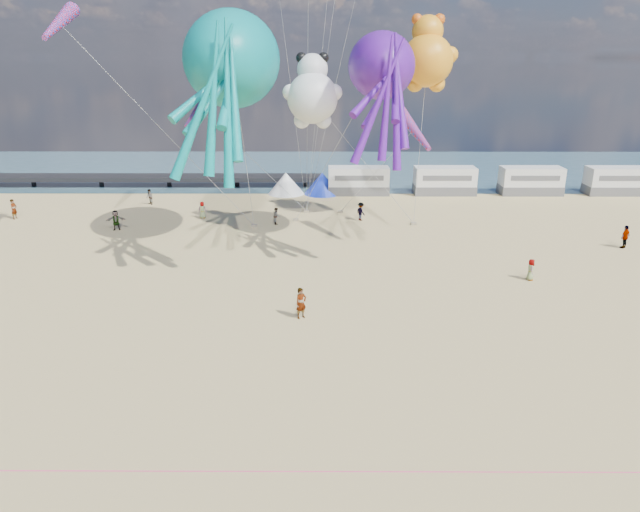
{
  "coord_description": "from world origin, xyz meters",
  "views": [
    {
      "loc": [
        2.0,
        -22.02,
        14.28
      ],
      "look_at": [
        1.9,
        6.0,
        4.52
      ],
      "focal_mm": 32.0,
      "sensor_mm": 36.0,
      "label": 1
    }
  ],
  "objects_px": {
    "beachgoer_5": "(14,209)",
    "kite_panda": "(312,98)",
    "standing_person": "(301,303)",
    "kite_octopus_teal": "(232,59)",
    "sandbag_e": "(307,211)",
    "beachgoer_7": "(150,197)",
    "windsock_right": "(199,108)",
    "tent_white": "(286,183)",
    "beachgoer_1": "(276,216)",
    "motorhome_1": "(445,181)",
    "beachgoer_2": "(361,211)",
    "kite_teddy_orange": "(427,61)",
    "sandbag_d": "(341,212)",
    "tent_blue": "(322,183)",
    "motorhome_0": "(358,181)",
    "beachgoer_0": "(531,270)",
    "beachgoer_4": "(116,220)",
    "sandbag_b": "(296,220)",
    "motorhome_2": "(531,181)",
    "motorhome_3": "(617,181)",
    "beachgoer_6": "(202,210)",
    "kite_octopus_purple": "(381,66)",
    "beachgoer_3": "(625,237)",
    "sandbag_c": "(414,224)",
    "windsock_left": "(59,23)",
    "windsock_mid": "(414,130)",
    "sandbag_a": "(254,226)"
  },
  "relations": [
    {
      "from": "beachgoer_3",
      "to": "beachgoer_7",
      "type": "xyz_separation_m",
      "value": [
        -41.65,
        14.03,
        -0.14
      ]
    },
    {
      "from": "beachgoer_5",
      "to": "windsock_right",
      "type": "distance_m",
      "value": 21.88
    },
    {
      "from": "motorhome_1",
      "to": "standing_person",
      "type": "bearing_deg",
      "value": -114.71
    },
    {
      "from": "standing_person",
      "to": "sandbag_c",
      "type": "xyz_separation_m",
      "value": [
        9.48,
        19.54,
        -0.82
      ]
    },
    {
      "from": "tent_white",
      "to": "beachgoer_6",
      "type": "bearing_deg",
      "value": -125.5
    },
    {
      "from": "kite_panda",
      "to": "kite_teddy_orange",
      "type": "bearing_deg",
      "value": 9.61
    },
    {
      "from": "motorhome_0",
      "to": "standing_person",
      "type": "distance_m",
      "value": 32.38
    },
    {
      "from": "tent_blue",
      "to": "motorhome_0",
      "type": "bearing_deg",
      "value": 0.0
    },
    {
      "from": "motorhome_2",
      "to": "beachgoer_2",
      "type": "height_order",
      "value": "motorhome_2"
    },
    {
      "from": "beachgoer_5",
      "to": "beachgoer_3",
      "type": "bearing_deg",
      "value": -88.33
    },
    {
      "from": "beachgoer_7",
      "to": "kite_octopus_teal",
      "type": "xyz_separation_m",
      "value": [
        11.2,
        -13.61,
        13.38
      ]
    },
    {
      "from": "windsock_right",
      "to": "kite_panda",
      "type": "bearing_deg",
      "value": 13.93
    },
    {
      "from": "beachgoer_1",
      "to": "windsock_right",
      "type": "height_order",
      "value": "windsock_right"
    },
    {
      "from": "beachgoer_2",
      "to": "beachgoer_0",
      "type": "bearing_deg",
      "value": -176.28
    },
    {
      "from": "beachgoer_5",
      "to": "tent_white",
      "type": "bearing_deg",
      "value": -56.26
    },
    {
      "from": "motorhome_2",
      "to": "sandbag_c",
      "type": "height_order",
      "value": "motorhome_2"
    },
    {
      "from": "standing_person",
      "to": "sandbag_e",
      "type": "distance_m",
      "value": 23.91
    },
    {
      "from": "standing_person",
      "to": "kite_octopus_teal",
      "type": "distance_m",
      "value": 19.56
    },
    {
      "from": "motorhome_1",
      "to": "motorhome_3",
      "type": "xyz_separation_m",
      "value": [
        19.0,
        0.0,
        0.0
      ]
    },
    {
      "from": "tent_white",
      "to": "beachgoer_1",
      "type": "xyz_separation_m",
      "value": [
        -0.14,
        -12.15,
        -0.44
      ]
    },
    {
      "from": "motorhome_2",
      "to": "motorhome_3",
      "type": "distance_m",
      "value": 9.5
    },
    {
      "from": "sandbag_c",
      "to": "beachgoer_3",
      "type": "bearing_deg",
      "value": -22.76
    },
    {
      "from": "beachgoer_7",
      "to": "sandbag_d",
      "type": "relative_size",
      "value": 3.17
    },
    {
      "from": "beachgoer_5",
      "to": "kite_panda",
      "type": "distance_m",
      "value": 30.4
    },
    {
      "from": "sandbag_d",
      "to": "beachgoer_2",
      "type": "bearing_deg",
      "value": -56.41
    },
    {
      "from": "beachgoer_7",
      "to": "beachgoer_2",
      "type": "bearing_deg",
      "value": 32.67
    },
    {
      "from": "standing_person",
      "to": "kite_octopus_purple",
      "type": "bearing_deg",
      "value": 32.94
    },
    {
      "from": "beachgoer_3",
      "to": "sandbag_c",
      "type": "xyz_separation_m",
      "value": [
        -15.68,
        6.57,
        -0.82
      ]
    },
    {
      "from": "standing_person",
      "to": "windsock_right",
      "type": "xyz_separation_m",
      "value": [
        -8.59,
        16.37,
        9.56
      ]
    },
    {
      "from": "beachgoer_2",
      "to": "tent_white",
      "type": "bearing_deg",
      "value": 3.37
    },
    {
      "from": "kite_panda",
      "to": "sandbag_e",
      "type": "bearing_deg",
      "value": 86.72
    },
    {
      "from": "beachgoer_0",
      "to": "beachgoer_1",
      "type": "xyz_separation_m",
      "value": [
        -18.28,
        13.73,
        0.02
      ]
    },
    {
      "from": "beachgoer_6",
      "to": "beachgoer_7",
      "type": "xyz_separation_m",
      "value": [
        -6.45,
        5.2,
        0.01
      ]
    },
    {
      "from": "motorhome_0",
      "to": "motorhome_1",
      "type": "bearing_deg",
      "value": 0.0
    },
    {
      "from": "motorhome_2",
      "to": "beachgoer_4",
      "type": "height_order",
      "value": "motorhome_2"
    },
    {
      "from": "beachgoer_0",
      "to": "beachgoer_7",
      "type": "xyz_separation_m",
      "value": [
        -31.84,
        20.92,
        0.05
      ]
    },
    {
      "from": "sandbag_e",
      "to": "beachgoer_0",
      "type": "bearing_deg",
      "value": -48.72
    },
    {
      "from": "standing_person",
      "to": "windsock_mid",
      "type": "xyz_separation_m",
      "value": [
        8.05,
        13.22,
        8.29
      ]
    },
    {
      "from": "sandbag_a",
      "to": "sandbag_c",
      "type": "height_order",
      "value": "same"
    },
    {
      "from": "standing_person",
      "to": "windsock_mid",
      "type": "bearing_deg",
      "value": 23.46
    },
    {
      "from": "windsock_mid",
      "to": "motorhome_0",
      "type": "bearing_deg",
      "value": 79.01
    },
    {
      "from": "sandbag_e",
      "to": "kite_teddy_orange",
      "type": "distance_m",
      "value": 17.87
    },
    {
      "from": "motorhome_1",
      "to": "beachgoer_2",
      "type": "height_order",
      "value": "motorhome_1"
    },
    {
      "from": "sandbag_d",
      "to": "sandbag_e",
      "type": "distance_m",
      "value": 3.31
    },
    {
      "from": "motorhome_1",
      "to": "tent_white",
      "type": "relative_size",
      "value": 1.65
    },
    {
      "from": "beachgoer_5",
      "to": "sandbag_c",
      "type": "bearing_deg",
      "value": -82.16
    },
    {
      "from": "tent_white",
      "to": "kite_panda",
      "type": "xyz_separation_m",
      "value": [
        3.23,
        -15.96,
        10.11
      ]
    },
    {
      "from": "kite_teddy_orange",
      "to": "kite_octopus_purple",
      "type": "bearing_deg",
      "value": -124.18
    },
    {
      "from": "beachgoer_4",
      "to": "sandbag_b",
      "type": "distance_m",
      "value": 15.89
    },
    {
      "from": "tent_blue",
      "to": "windsock_left",
      "type": "xyz_separation_m",
      "value": [
        -17.86,
        -20.43,
        15.32
      ]
    }
  ]
}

